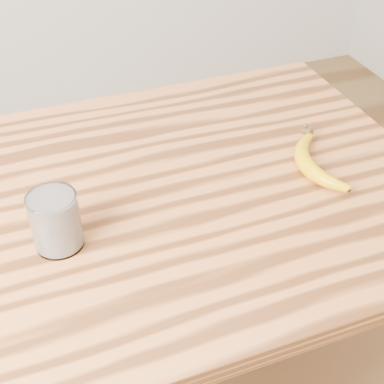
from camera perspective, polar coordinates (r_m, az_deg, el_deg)
name	(u,v)px	position (r m, az deg, el deg)	size (l,w,h in m)	color
table	(138,244)	(1.12, -5.83, -5.55)	(1.20, 0.80, 0.90)	#B96C33
smoothie_glass	(55,221)	(0.93, -14.36, -2.99)	(0.08, 0.08, 0.11)	white
banana	(305,164)	(1.11, 11.98, 2.90)	(0.10, 0.27, 0.03)	#E3AD00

